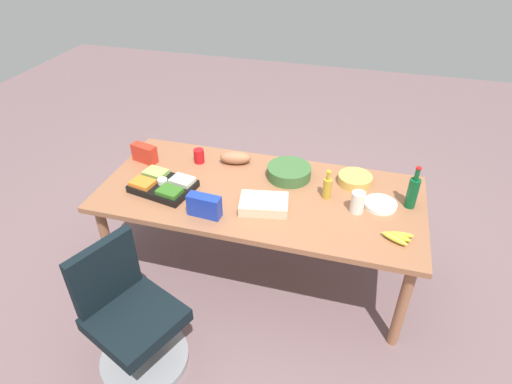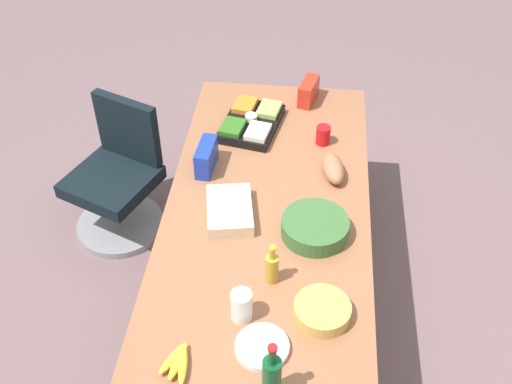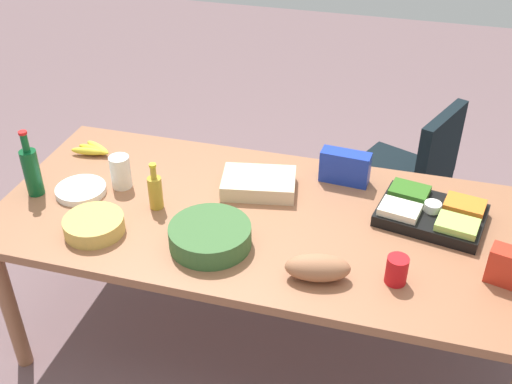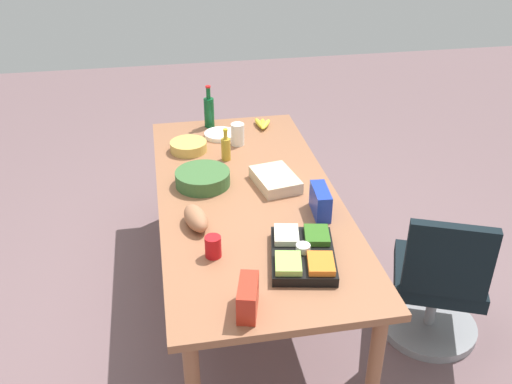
{
  "view_description": "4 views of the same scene",
  "coord_description": "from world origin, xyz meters",
  "views": [
    {
      "loc": [
        0.64,
        -2.4,
        2.5
      ],
      "look_at": [
        -0.01,
        -0.07,
        0.8
      ],
      "focal_mm": 30.23,
      "sensor_mm": 36.0,
      "label": 1
    },
    {
      "loc": [
        2.22,
        0.17,
        2.89
      ],
      "look_at": [
        -0.02,
        -0.06,
        0.83
      ],
      "focal_mm": 43.03,
      "sensor_mm": 36.0,
      "label": 2
    },
    {
      "loc": [
        -0.53,
        2.03,
        2.3
      ],
      "look_at": [
        0.05,
        -0.04,
        0.84
      ],
      "focal_mm": 43.69,
      "sensor_mm": 36.0,
      "label": 3
    },
    {
      "loc": [
        -2.8,
        0.46,
        2.4
      ],
      "look_at": [
        -0.05,
        -0.04,
        0.79
      ],
      "focal_mm": 39.91,
      "sensor_mm": 36.0,
      "label": 4
    }
  ],
  "objects": [
    {
      "name": "ground_plane",
      "position": [
        0.0,
        0.0,
        0.0
      ],
      "size": [
        10.0,
        10.0,
        0.0
      ],
      "primitive_type": "plane",
      "color": "#73595C"
    },
    {
      "name": "banana_bunch",
      "position": [
        0.93,
        -0.27,
        0.78
      ],
      "size": [
        0.2,
        0.13,
        0.04
      ],
      "color": "yellow",
      "rests_on": "conference_table"
    },
    {
      "name": "chip_bowl",
      "position": [
        0.63,
        0.29,
        0.79
      ],
      "size": [
        0.28,
        0.28,
        0.07
      ],
      "primitive_type": "cylinder",
      "rotation": [
        0.0,
        0.0,
        -0.16
      ],
      "color": "gold",
      "rests_on": "conference_table"
    },
    {
      "name": "sheet_cake",
      "position": [
        0.07,
        -0.18,
        0.79
      ],
      "size": [
        0.35,
        0.27,
        0.07
      ],
      "primitive_type": "cube",
      "rotation": [
        0.0,
        0.0,
        0.18
      ],
      "color": "beige",
      "rests_on": "conference_table"
    },
    {
      "name": "paper_plate_stack",
      "position": [
        0.82,
        0.05,
        0.77
      ],
      "size": [
        0.27,
        0.27,
        0.03
      ],
      "primitive_type": "cylinder",
      "rotation": [
        0.0,
        0.0,
        -0.24
      ],
      "color": "white",
      "rests_on": "conference_table"
    },
    {
      "name": "chip_bag_red",
      "position": [
        -0.98,
        0.16,
        0.82
      ],
      "size": [
        0.21,
        0.13,
        0.14
      ],
      "primitive_type": "cube",
      "rotation": [
        0.0,
        0.0,
        -0.26
      ],
      "color": "red",
      "rests_on": "conference_table"
    },
    {
      "name": "bread_loaf",
      "position": [
        -0.29,
        0.32,
        0.8
      ],
      "size": [
        0.26,
        0.16,
        0.1
      ],
      "primitive_type": "ellipsoid",
      "rotation": [
        0.0,
        0.0,
        0.21
      ],
      "color": "#A56A49",
      "rests_on": "conference_table"
    },
    {
      "name": "mayo_jar",
      "position": [
        0.67,
        -0.05,
        0.83
      ],
      "size": [
        0.1,
        0.1,
        0.15
      ],
      "primitive_type": "cylinder",
      "rotation": [
        0.0,
        0.0,
        0.12
      ],
      "color": "white",
      "rests_on": "conference_table"
    },
    {
      "name": "salad_bowl",
      "position": [
        0.16,
        0.24,
        0.8
      ],
      "size": [
        0.39,
        0.39,
        0.09
      ],
      "primitive_type": "cylinder",
      "rotation": [
        0.0,
        0.0,
        0.22
      ],
      "color": "#3B6633",
      "rests_on": "conference_table"
    },
    {
      "name": "office_chair",
      "position": [
        -0.54,
        -0.98,
        0.34
      ],
      "size": [
        0.63,
        0.63,
        0.87
      ],
      "color": "gray",
      "rests_on": "ground"
    },
    {
      "name": "wine_bottle",
      "position": [
        1.01,
        0.11,
        0.87
      ],
      "size": [
        0.09,
        0.09,
        0.31
      ],
      "color": "#0D4F25",
      "rests_on": "conference_table"
    },
    {
      "name": "veggie_tray",
      "position": [
        -0.67,
        -0.16,
        0.79
      ],
      "size": [
        0.47,
        0.37,
        0.09
      ],
      "color": "black",
      "rests_on": "conference_table"
    },
    {
      "name": "dressing_bottle",
      "position": [
        0.46,
        0.06,
        0.84
      ],
      "size": [
        0.06,
        0.06,
        0.21
      ],
      "color": "gold",
      "rests_on": "conference_table"
    },
    {
      "name": "red_solo_cup",
      "position": [
        -0.56,
        0.26,
        0.81
      ],
      "size": [
        0.09,
        0.09,
        0.11
      ],
      "primitive_type": "cylinder",
      "rotation": [
        0.0,
        0.0,
        -0.13
      ],
      "color": "red",
      "rests_on": "conference_table"
    },
    {
      "name": "conference_table",
      "position": [
        0.0,
        0.0,
        0.68
      ],
      "size": [
        2.26,
        1.03,
        0.75
      ],
      "color": "#986041",
      "rests_on": "ground"
    },
    {
      "name": "chip_bag_blue",
      "position": [
        -0.28,
        -0.35,
        0.83
      ],
      "size": [
        0.23,
        0.1,
        0.15
      ],
      "primitive_type": "cube",
      "rotation": [
        0.0,
        0.0,
        -0.08
      ],
      "color": "#1B36AB",
      "rests_on": "conference_table"
    }
  ]
}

